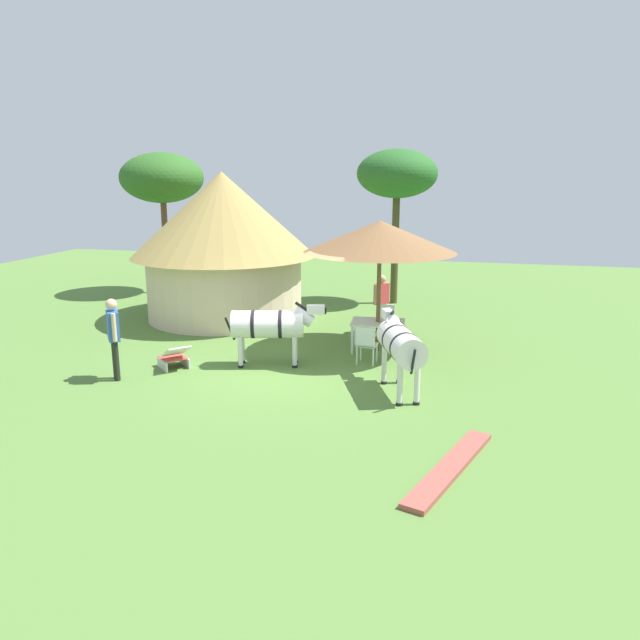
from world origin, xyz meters
The scene contains 14 objects.
ground_plane centered at (0.00, 0.00, 0.00)m, with size 36.00×36.00×0.00m, color #547B37.
thatched_hut centered at (-3.24, 4.36, 2.33)m, with size 5.41×5.41×4.31m.
shade_umbrella centered at (1.77, 1.89, 2.80)m, with size 3.64×3.64×3.18m.
patio_dining_table centered at (1.77, 1.89, 0.66)m, with size 1.36×1.02×0.74m.
patio_chair_near_hut centered at (1.80, 3.07, 0.52)m, with size 0.45×0.43×0.90m.
patio_chair_west_end centered at (1.69, 0.71, 0.52)m, with size 0.47×0.45×0.90m.
guest_beside_umbrella centered at (1.59, 3.68, 0.96)m, with size 0.40×0.49×1.59m.
standing_watcher centered at (-3.27, -1.58, 1.05)m, with size 0.46×0.52×1.75m.
striped_lounge_chair centered at (-2.43, -0.59, 0.25)m, with size 0.95×0.94×0.60m.
zebra_nearest_camera centered at (-0.41, 0.14, 0.95)m, with size 2.24×1.00×1.48m.
zebra_by_umbrella centered at (2.64, -0.94, 1.01)m, with size 1.16×2.17×1.56m.
acacia_tree_behind_hut centered at (1.43, 7.63, 4.19)m, with size 2.59×2.59×5.01m.
acacia_tree_far_lawn centered at (-6.77, 7.46, 4.06)m, with size 2.90×2.90×4.95m.
brick_patio_kerb centered at (3.78, -4.02, 0.04)m, with size 2.80×0.36×0.08m, color #A04E42.
Camera 1 is at (3.91, -12.55, 4.31)m, focal length 34.47 mm.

